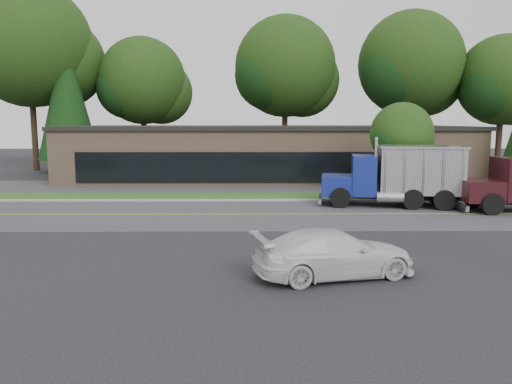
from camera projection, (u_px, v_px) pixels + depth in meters
ground at (231, 265)px, 16.47m from camera, size 140.00×140.00×0.00m
road at (238, 214)px, 25.38m from camera, size 60.00×8.00×0.02m
center_line at (238, 214)px, 25.38m from camera, size 60.00×0.12×0.01m
curb at (240, 201)px, 29.54m from camera, size 60.00×0.30×0.12m
grass_verge at (241, 197)px, 31.32m from camera, size 60.00×3.40×0.03m
far_parking at (242, 186)px, 36.27m from camera, size 60.00×7.00×0.02m
strip_mall at (267, 153)px, 41.94m from camera, size 32.00×12.00×4.00m
tree_far_a at (32, 51)px, 46.53m from camera, size 12.28×11.56×17.52m
tree_far_b at (144, 85)px, 48.98m from camera, size 9.01×8.48×12.85m
tree_far_c at (287, 72)px, 48.94m from camera, size 10.45×9.83×14.90m
tree_far_d at (412, 69)px, 48.03m from camera, size 10.63×10.00×15.16m
tree_far_e at (503, 85)px, 46.33m from camera, size 8.85×8.33×12.63m
evergreen_left at (67, 97)px, 45.06m from camera, size 5.47×5.47×12.44m
tree_verge at (402, 137)px, 30.92m from camera, size 4.12×3.87×5.87m
dump_truck_blue at (400, 174)px, 27.64m from camera, size 7.90×3.75×3.36m
rally_car at (334, 253)px, 15.21m from camera, size 5.33×3.21×1.44m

